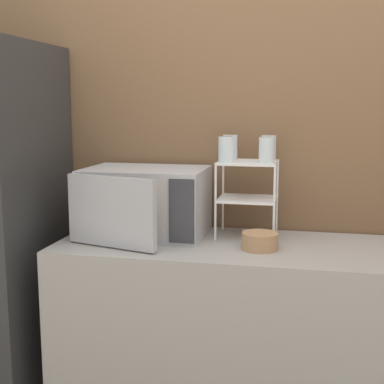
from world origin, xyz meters
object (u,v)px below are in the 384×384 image
glass_back_right (269,148)px  bowl (260,241)px  dish_rack (247,183)px  glass_front_right (267,150)px  microwave (144,202)px  glass_front_left (226,149)px  glass_back_left (230,147)px

glass_back_right → bowl: 0.44m
dish_rack → bowl: (0.08, -0.21, -0.21)m
glass_front_right → microwave: bearing=-179.3°
glass_front_left → glass_front_right: size_ratio=1.00×
dish_rack → glass_front_left: size_ratio=3.07×
glass_front_right → bowl: glass_front_right is taller
glass_front_left → bowl: size_ratio=0.74×
glass_front_right → bowl: 0.38m
glass_back_right → glass_back_left: size_ratio=1.00×
glass_front_left → glass_back_left: bearing=90.6°
dish_rack → glass_back_left: 0.18m
microwave → glass_back_right: (0.53, 0.13, 0.24)m
microwave → glass_back_right: bearing=14.1°
glass_front_left → glass_back_left: same height
glass_back_left → dish_rack: bearing=-35.3°
dish_rack → glass_front_right: glass_front_right is taller
microwave → bowl: 0.55m
glass_back_right → bowl: bearing=-91.5°
glass_front_left → glass_back_left: 0.13m
dish_rack → glass_back_left: glass_back_left is taller
glass_front_left → microwave: bearing=-179.1°
glass_front_left → glass_back_right: bearing=37.0°
glass_back_left → bowl: glass_back_left is taller
glass_back_left → glass_front_left: bearing=-89.4°
glass_front_left → bowl: bearing=-40.5°
glass_front_right → bowl: (-0.01, -0.14, -0.36)m
glass_back_right → glass_back_left: bearing=179.3°
microwave → glass_back_right: size_ratio=4.94×
glass_front_right → glass_back_right: bearing=90.6°
bowl → dish_rack: bearing=110.3°
dish_rack → glass_back_right: 0.18m
dish_rack → bowl: size_ratio=2.28×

